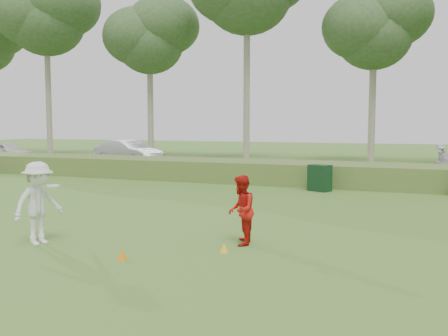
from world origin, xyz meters
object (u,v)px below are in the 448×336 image
at_px(player_red, 241,210).
at_px(car_left, 7,152).
at_px(player_white, 38,203).
at_px(cone_yellow, 224,248).
at_px(utility_cabinet, 320,178).
at_px(cone_orange, 122,255).
at_px(car_mid, 129,153).

relative_size(player_red, car_left, 0.38).
relative_size(player_white, cone_yellow, 9.15).
height_order(cone_yellow, car_left, car_left).
relative_size(cone_yellow, car_left, 0.05).
xyz_separation_m(cone_yellow, utility_cabinet, (-0.03, 9.78, 0.41)).
relative_size(cone_orange, cone_yellow, 1.10).
relative_size(cone_orange, utility_cabinet, 0.21).
bearing_deg(car_left, car_mid, -84.03).
distance_m(cone_orange, car_left, 27.01).
relative_size(cone_orange, car_mid, 0.04).
distance_m(cone_orange, car_mid, 21.03).
xyz_separation_m(player_red, utility_cabinet, (-0.12, 9.04, -0.23)).
distance_m(utility_cabinet, car_mid, 14.45).
xyz_separation_m(player_red, car_mid, (-12.89, 15.80, 0.10)).
xyz_separation_m(cone_orange, utility_cabinet, (1.52, 10.99, 0.40)).
relative_size(cone_yellow, car_mid, 0.04).
xyz_separation_m(player_white, cone_orange, (2.32, -0.41, -0.77)).
bearing_deg(utility_cabinet, player_white, -85.43).
bearing_deg(cone_orange, car_left, 139.49).
height_order(utility_cabinet, car_left, car_left).
xyz_separation_m(player_red, cone_orange, (-1.64, -1.95, -0.63)).
bearing_deg(utility_cabinet, car_left, -172.02).
distance_m(cone_orange, cone_yellow, 1.98).
distance_m(player_red, cone_yellow, 0.97).
xyz_separation_m(cone_orange, car_left, (-20.53, 17.54, 0.61)).
distance_m(player_red, utility_cabinet, 9.05).
bearing_deg(cone_yellow, player_white, -168.26).
relative_size(player_white, car_mid, 0.37).
relative_size(player_red, cone_orange, 7.01).
bearing_deg(car_left, cone_yellow, -121.81).
height_order(cone_orange, cone_yellow, cone_orange).
distance_m(car_left, car_mid, 9.29).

